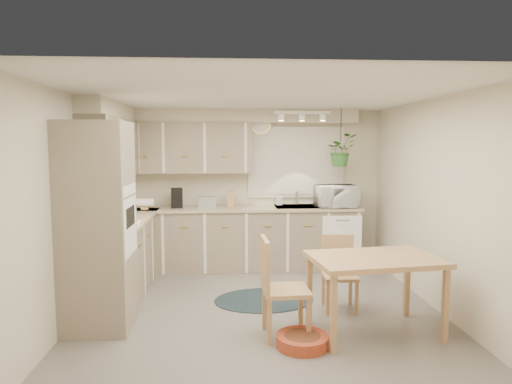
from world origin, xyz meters
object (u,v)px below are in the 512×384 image
microwave (336,194)px  pet_bed (302,341)px  dining_table (374,295)px  chair_left (286,287)px  braided_rug (264,300)px  chair_back (340,274)px

microwave → pet_bed: bearing=-116.2°
dining_table → microwave: bearing=85.7°
dining_table → chair_left: 0.89m
dining_table → braided_rug: (-1.01, 1.02, -0.38)m
chair_back → pet_bed: chair_back is taller
chair_left → microwave: (1.06, 2.40, 0.65)m
chair_left → pet_bed: 0.52m
dining_table → chair_left: chair_left is taller
braided_rug → pet_bed: bearing=-78.8°
pet_bed → microwave: size_ratio=0.81×
dining_table → pet_bed: size_ratio=2.53×
chair_left → pet_bed: chair_left is taller
chair_back → pet_bed: (-0.58, -0.93, -0.36)m
braided_rug → pet_bed: (0.26, -1.30, 0.05)m
pet_bed → dining_table: bearing=20.0°
pet_bed → chair_left: bearing=115.6°
chair_left → pet_bed: (0.12, -0.25, -0.43)m
dining_table → microwave: (0.18, 2.37, 0.76)m
chair_back → braided_rug: 1.00m
braided_rug → dining_table: bearing=-45.1°
braided_rug → microwave: size_ratio=2.00×
dining_table → pet_bed: bearing=-160.0°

